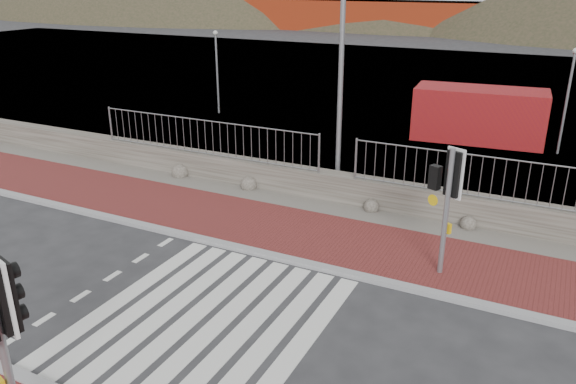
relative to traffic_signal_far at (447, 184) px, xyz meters
The scene contains 13 objects.
ground 6.03m from the traffic_signal_far, 133.83° to the right, with size 220.00×220.00×0.00m, color #28282B.
sidewalk_far 4.49m from the traffic_signal_far, behind, with size 40.00×3.00×0.08m, color maroon.
kerb_far 4.58m from the traffic_signal_far, 165.13° to the right, with size 40.00×0.25×0.12m, color gray.
zebra_crossing 6.03m from the traffic_signal_far, 133.83° to the right, with size 4.62×5.60×0.01m.
gravel_strip 5.11m from the traffic_signal_far, 147.38° to the left, with size 40.00×1.50×0.06m, color #59544C.
stone_wall 5.38m from the traffic_signal_far, 139.73° to the left, with size 40.00×0.60×0.90m, color #4B463D.
railing 4.99m from the traffic_signal_far, 141.05° to the left, with size 18.07×0.07×1.22m.
quay 24.29m from the traffic_signal_far, 99.20° to the left, with size 120.00×40.00×0.50m, color #4C4C4F.
water 59.04m from the traffic_signal_far, 93.76° to the left, with size 220.00×50.00×0.05m, color #3F4C54.
hills_backdrop 87.66m from the traffic_signal_far, 88.03° to the left, with size 254.00×90.00×100.00m.
traffic_signal_far is the anchor object (origin of this frame).
streetlight 6.39m from the traffic_signal_far, 135.05° to the left, with size 1.91×0.57×9.09m.
shipping_container 12.60m from the traffic_signal_far, 95.10° to the left, with size 5.33×2.22×2.22m, color maroon.
Camera 1 is at (5.89, -8.08, 6.63)m, focal length 35.00 mm.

